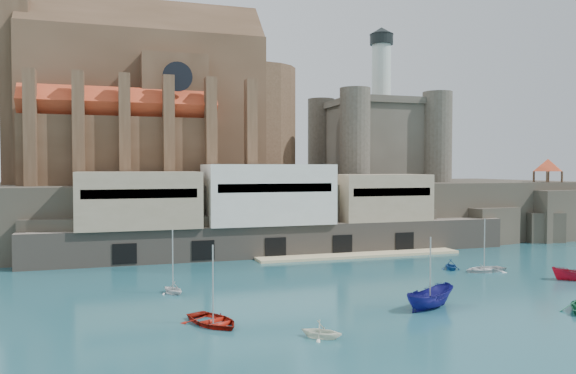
# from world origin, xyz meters

# --- Properties ---
(ground) EXTENTS (300.00, 300.00, 0.00)m
(ground) POSITION_xyz_m (0.00, 0.00, 0.00)
(ground) COLOR #194853
(ground) RESTS_ON ground
(promontory) EXTENTS (100.00, 36.00, 10.00)m
(promontory) POSITION_xyz_m (-0.19, 39.37, 4.92)
(promontory) COLOR #2A2620
(promontory) RESTS_ON ground
(quay) EXTENTS (70.00, 12.00, 13.05)m
(quay) POSITION_xyz_m (-10.19, 23.07, 6.07)
(quay) COLOR #6F6559
(quay) RESTS_ON ground
(church) EXTENTS (47.00, 25.93, 30.51)m
(church) POSITION_xyz_m (-24.13, 41.85, 22.13)
(church) COLOR #493322
(church) RESTS_ON promontory
(castle_keep) EXTENTS (21.20, 21.20, 29.30)m
(castle_keep) POSITION_xyz_m (16.08, 41.08, 18.31)
(castle_keep) COLOR #423E34
(castle_keep) RESTS_ON promontory
(rock_outcrop) EXTENTS (14.50, 10.50, 8.70)m
(rock_outcrop) POSITION_xyz_m (42.00, 25.84, 4.02)
(rock_outcrop) COLOR #2A2620
(rock_outcrop) RESTS_ON ground
(pavilion) EXTENTS (6.40, 6.40, 5.40)m
(pavilion) POSITION_xyz_m (42.00, 26.00, 12.73)
(pavilion) COLOR #493322
(pavilion) RESTS_ON rock_outcrop
(boat_0) EXTENTS (4.23, 2.69, 5.73)m
(boat_0) POSITION_xyz_m (-23.89, -10.12, 0.00)
(boat_0) COLOR #97150A
(boat_0) RESTS_ON ground
(boat_1) EXTENTS (3.01, 3.13, 3.14)m
(boat_1) POSITION_xyz_m (-16.90, -16.11, 0.00)
(boat_1) COLOR white
(boat_1) RESTS_ON ground
(boat_2) EXTENTS (2.98, 2.94, 5.94)m
(boat_2) POSITION_xyz_m (-4.53, -10.91, 0.00)
(boat_2) COLOR navy
(boat_2) RESTS_ON ground
(boat_4) EXTENTS (3.07, 2.62, 3.05)m
(boat_4) POSITION_xyz_m (-25.79, 1.99, 0.00)
(boat_4) COLOR silver
(boat_4) RESTS_ON ground
(boat_5) EXTENTS (2.44, 2.43, 4.65)m
(boat_5) POSITION_xyz_m (17.50, -4.92, 0.00)
(boat_5) COLOR maroon
(boat_5) RESTS_ON ground
(boat_6) EXTENTS (1.44, 3.98, 5.47)m
(boat_6) POSITION_xyz_m (11.43, 2.73, 0.00)
(boat_6) COLOR silver
(boat_6) RESTS_ON ground
(boat_7) EXTENTS (3.02, 2.42, 3.04)m
(boat_7) POSITION_xyz_m (8.32, 5.05, 0.00)
(boat_7) COLOR #1B498C
(boat_7) RESTS_ON ground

